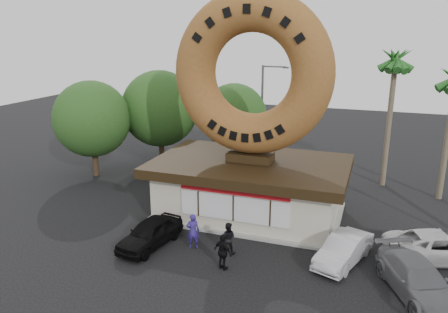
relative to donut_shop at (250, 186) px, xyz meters
The scene contains 15 objects.
ground 6.24m from the donut_shop, 90.00° to the right, with size 90.00×90.00×0.00m, color black.
donut_shop is the anchor object (origin of this frame).
giant_donut 6.53m from the donut_shop, 90.00° to the left, with size 8.99×8.99×2.29m, color brown.
tree_west 12.15m from the donut_shop, 143.55° to the left, with size 6.00×6.00×7.65m.
tree_mid 10.12m from the donut_shop, 113.92° to the left, with size 5.20×5.20×6.63m.
tree_far 13.59m from the donut_shop, 166.94° to the left, with size 5.60×5.60×7.14m.
palm_near 12.83m from the donut_shop, 46.90° to the left, with size 2.60×2.60×9.75m.
street_lamp 10.54m from the donut_shop, 100.50° to the left, with size 2.11×0.20×8.00m.
person_left 5.35m from the donut_shop, 106.09° to the right, with size 0.67×0.44×1.84m, color navy.
person_center 5.10m from the donut_shop, 85.87° to the right, with size 0.79×0.61×1.62m, color black.
person_right 6.61m from the donut_shop, 84.21° to the right, with size 1.03×0.43×1.75m, color black.
car_black 6.75m from the donut_shop, 122.83° to the right, with size 1.65×4.11×1.40m, color black.
car_silver 7.14m from the donut_shop, 34.65° to the right, with size 1.40×4.03×1.33m, color #BBBAC0.
car_grey 10.63m from the donut_shop, 32.55° to the right, with size 2.00×4.91×1.43m, color slate.
car_white 10.39m from the donut_shop, 12.37° to the right, with size 2.34×5.07×1.41m, color silver.
Camera 1 is at (6.72, -17.35, 10.65)m, focal length 35.00 mm.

